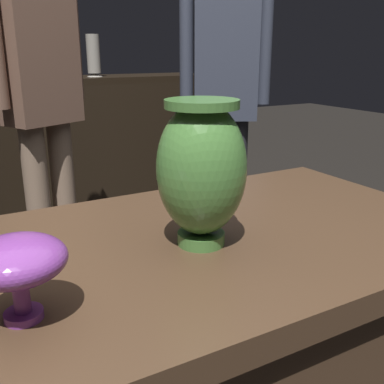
{
  "coord_description": "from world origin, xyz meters",
  "views": [
    {
      "loc": [
        -0.38,
        -0.71,
        1.15
      ],
      "look_at": [
        0.01,
        -0.02,
        0.9
      ],
      "focal_mm": 42.25,
      "sensor_mm": 36.0,
      "label": 1
    }
  ],
  "objects": [
    {
      "name": "back_display_shelf",
      "position": [
        0.0,
        2.2,
        0.49
      ],
      "size": [
        2.6,
        0.4,
        0.99
      ],
      "color": "black",
      "rests_on": "ground_plane"
    },
    {
      "name": "vase_centerpiece",
      "position": [
        0.02,
        -0.03,
        0.95
      ],
      "size": [
        0.17,
        0.17,
        0.27
      ],
      "color": "#477A38",
      "rests_on": "display_plinth"
    },
    {
      "name": "vase_tall_behind",
      "position": [
        -0.32,
        -0.13,
        0.89
      ],
      "size": [
        0.13,
        0.13,
        0.12
      ],
      "color": "#7A388E",
      "rests_on": "display_plinth"
    },
    {
      "name": "shelf_vase_center",
      "position": [
        0.0,
        2.14,
        1.1
      ],
      "size": [
        0.07,
        0.07,
        0.22
      ],
      "color": "gray",
      "rests_on": "back_display_shelf"
    },
    {
      "name": "shelf_vase_right",
      "position": [
        0.52,
        2.16,
        1.11
      ],
      "size": [
        0.1,
        0.1,
        0.26
      ],
      "color": "gray",
      "rests_on": "back_display_shelf"
    },
    {
      "name": "visitor_center_back",
      "position": [
        0.03,
        1.38,
        1.0
      ],
      "size": [
        0.43,
        0.3,
        1.7
      ],
      "rotation": [
        0.0,
        0.0,
        3.59
      ],
      "color": "#846B56",
      "rests_on": "ground_plane"
    },
    {
      "name": "visitor_near_right",
      "position": [
        0.94,
        1.3,
        0.96
      ],
      "size": [
        0.42,
        0.31,
        1.62
      ],
      "rotation": [
        0.0,
        0.0,
        2.65
      ],
      "color": "#232328",
      "rests_on": "ground_plane"
    }
  ]
}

